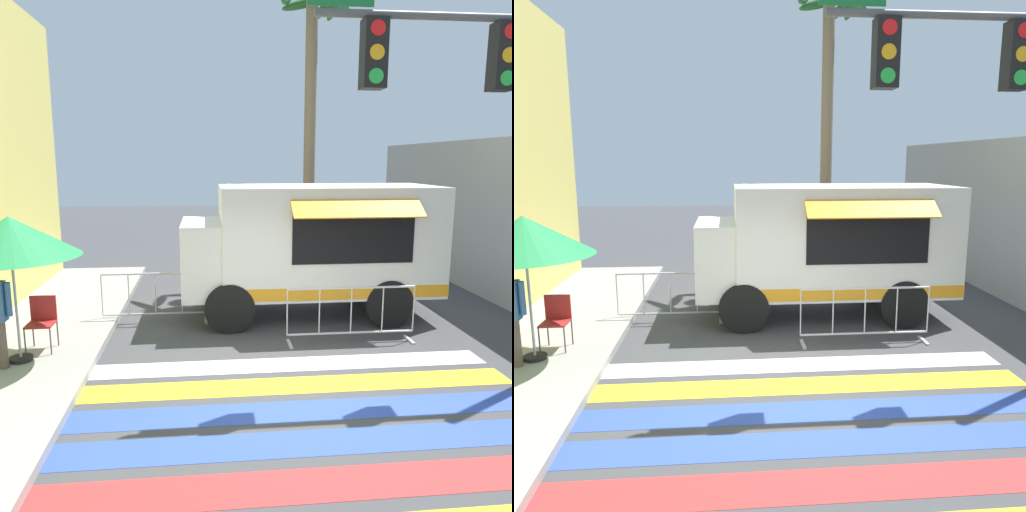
% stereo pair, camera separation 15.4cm
% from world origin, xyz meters
% --- Properties ---
extents(ground_plane, '(60.00, 60.00, 0.00)m').
position_xyz_m(ground_plane, '(0.00, 0.00, 0.00)').
color(ground_plane, '#424244').
extents(crosswalk_painted, '(6.40, 4.36, 0.01)m').
position_xyz_m(crosswalk_painted, '(0.00, -1.19, 0.00)').
color(crosswalk_painted, yellow).
rests_on(crosswalk_painted, ground_plane).
extents(food_truck, '(5.21, 2.59, 2.74)m').
position_xyz_m(food_truck, '(0.79, 3.33, 1.55)').
color(food_truck, white).
rests_on(food_truck, ground_plane).
extents(traffic_signal_pole, '(4.28, 0.29, 5.65)m').
position_xyz_m(traffic_signal_pole, '(2.84, 0.12, 4.01)').
color(traffic_signal_pole, '#515456').
rests_on(traffic_signal_pole, ground_plane).
extents(patio_umbrella, '(2.07, 2.07, 2.29)m').
position_xyz_m(patio_umbrella, '(-4.27, 1.00, 2.11)').
color(patio_umbrella, black).
rests_on(patio_umbrella, sidewalk_left).
extents(folding_chair, '(0.43, 0.43, 0.89)m').
position_xyz_m(folding_chair, '(-4.06, 1.50, 0.67)').
color(folding_chair, '#4C4C51').
rests_on(folding_chair, sidewalk_left).
extents(barricade_front, '(2.35, 0.44, 1.04)m').
position_xyz_m(barricade_front, '(1.25, 1.58, 0.52)').
color(barricade_front, '#B7BABF').
rests_on(barricade_front, ground_plane).
extents(barricade_side, '(2.14, 0.44, 1.04)m').
position_xyz_m(barricade_side, '(-2.35, 3.09, 0.52)').
color(barricade_side, '#B7BABF').
rests_on(barricade_side, ground_plane).
extents(palm_tree, '(2.33, 2.27, 7.73)m').
position_xyz_m(palm_tree, '(1.42, 6.31, 5.61)').
color(palm_tree, '#7A664C').
rests_on(palm_tree, ground_plane).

